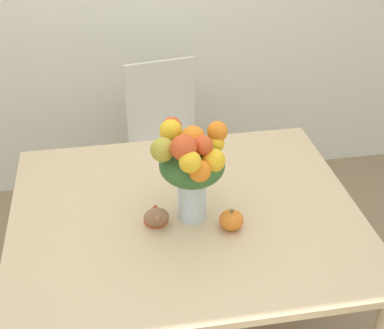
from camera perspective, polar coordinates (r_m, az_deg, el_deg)
dining_table at (r=2.14m, az=-0.69°, el=-6.86°), size 1.35×1.13×0.76m
flower_vase at (r=1.92m, az=-0.04°, el=-0.06°), size 0.29×0.29×0.41m
pumpkin at (r=1.99m, az=4.21°, el=-5.92°), size 0.09×0.09×0.08m
turkey_figurine at (r=2.01m, az=-3.86°, el=-5.34°), size 0.10×0.13×0.08m
dining_chair_near_window at (r=3.02m, az=-2.58°, el=1.89°), size 0.48×0.48×0.96m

